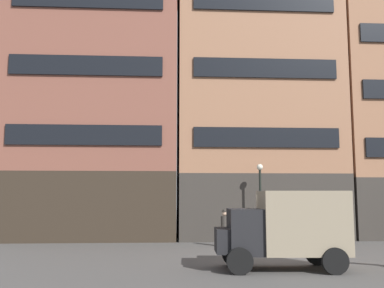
{
  "coord_description": "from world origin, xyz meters",
  "views": [
    {
      "loc": [
        -4.28,
        -16.74,
        2.45
      ],
      "look_at": [
        -3.17,
        1.88,
        4.69
      ],
      "focal_mm": 40.64,
      "sensor_mm": 36.0,
      "label": 1
    }
  ],
  "objects_px": {
    "streetlamp_curbside": "(260,192)",
    "fire_hydrant_curbside": "(283,236)",
    "pedestrian_officer": "(225,226)",
    "delivery_truck_near": "(285,227)"
  },
  "relations": [
    {
      "from": "delivery_truck_near",
      "to": "streetlamp_curbside",
      "type": "distance_m",
      "value": 7.94
    },
    {
      "from": "delivery_truck_near",
      "to": "pedestrian_officer",
      "type": "height_order",
      "value": "delivery_truck_near"
    },
    {
      "from": "pedestrian_officer",
      "to": "streetlamp_curbside",
      "type": "distance_m",
      "value": 2.87
    },
    {
      "from": "streetlamp_curbside",
      "to": "fire_hydrant_curbside",
      "type": "xyz_separation_m",
      "value": [
        1.08,
        -0.29,
        -2.24
      ]
    },
    {
      "from": "delivery_truck_near",
      "to": "streetlamp_curbside",
      "type": "height_order",
      "value": "streetlamp_curbside"
    },
    {
      "from": "delivery_truck_near",
      "to": "fire_hydrant_curbside",
      "type": "bearing_deg",
      "value": 75.47
    },
    {
      "from": "streetlamp_curbside",
      "to": "fire_hydrant_curbside",
      "type": "height_order",
      "value": "streetlamp_curbside"
    },
    {
      "from": "fire_hydrant_curbside",
      "to": "streetlamp_curbside",
      "type": "bearing_deg",
      "value": 165.07
    },
    {
      "from": "pedestrian_officer",
      "to": "fire_hydrant_curbside",
      "type": "height_order",
      "value": "pedestrian_officer"
    },
    {
      "from": "pedestrian_officer",
      "to": "streetlamp_curbside",
      "type": "relative_size",
      "value": 0.44
    }
  ]
}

